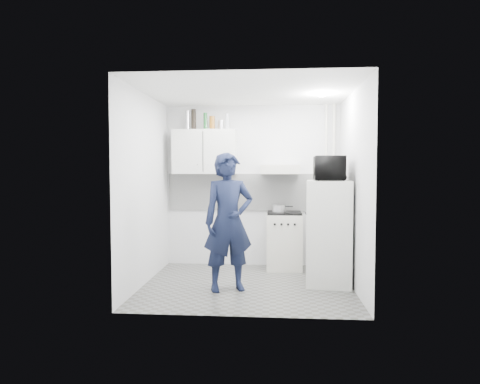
{
  "coord_description": "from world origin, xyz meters",
  "views": [
    {
      "loc": [
        0.36,
        -5.71,
        1.57
      ],
      "look_at": [
        -0.12,
        0.3,
        1.25
      ],
      "focal_mm": 32.0,
      "sensor_mm": 36.0,
      "label": 1
    }
  ],
  "objects": [
    {
      "name": "upper_cabinet",
      "position": [
        -0.75,
        1.07,
        1.85
      ],
      "size": [
        1.0,
        0.35,
        0.7
      ],
      "primitive_type": "cube",
      "color": "silver",
      "rests_on": "wall_back"
    },
    {
      "name": "stove",
      "position": [
        0.52,
        1.0,
        0.44
      ],
      "size": [
        0.55,
        0.55,
        0.87
      ],
      "primitive_type": "cube",
      "color": "silver",
      "rests_on": "floor"
    },
    {
      "name": "wall_left",
      "position": [
        -1.4,
        0.0,
        1.3
      ],
      "size": [
        0.0,
        2.6,
        2.6
      ],
      "primitive_type": "plane",
      "rotation": [
        1.57,
        0.0,
        1.57
      ],
      "color": "silver",
      "rests_on": "floor"
    },
    {
      "name": "backsplash",
      "position": [
        0.0,
        1.24,
        1.2
      ],
      "size": [
        2.74,
        0.03,
        0.6
      ],
      "primitive_type": "cube",
      "color": "white",
      "rests_on": "wall_back"
    },
    {
      "name": "person",
      "position": [
        -0.23,
        -0.25,
        0.89
      ],
      "size": [
        0.76,
        0.63,
        1.79
      ],
      "primitive_type": "imported",
      "rotation": [
        0.0,
        0.0,
        0.36
      ],
      "color": "black",
      "rests_on": "floor"
    },
    {
      "name": "wall_back",
      "position": [
        0.0,
        1.25,
        1.3
      ],
      "size": [
        2.8,
        0.0,
        2.8
      ],
      "primitive_type": "plane",
      "rotation": [
        1.57,
        0.0,
        0.0
      ],
      "color": "silver",
      "rests_on": "floor"
    },
    {
      "name": "ceiling_spot_fixture",
      "position": [
        1.0,
        0.2,
        2.57
      ],
      "size": [
        0.1,
        0.1,
        0.02
      ],
      "primitive_type": "cylinder",
      "color": "white",
      "rests_on": "ceiling"
    },
    {
      "name": "bottle_d",
      "position": [
        -0.74,
        1.07,
        2.33
      ],
      "size": [
        0.06,
        0.06,
        0.27
      ],
      "primitive_type": "cylinder",
      "color": "#144C1E",
      "rests_on": "upper_cabinet"
    },
    {
      "name": "pipe_b",
      "position": [
        1.18,
        1.17,
        1.3
      ],
      "size": [
        0.04,
        0.04,
        2.6
      ],
      "primitive_type": "cylinder",
      "color": "silver",
      "rests_on": "floor"
    },
    {
      "name": "stove_top",
      "position": [
        0.52,
        1.0,
        0.89
      ],
      "size": [
        0.52,
        0.52,
        0.03
      ],
      "primitive_type": "cube",
      "color": "black",
      "rests_on": "stove"
    },
    {
      "name": "floor",
      "position": [
        0.0,
        0.0,
        0.0
      ],
      "size": [
        2.8,
        2.8,
        0.0
      ],
      "primitive_type": "plane",
      "color": "#606060",
      "rests_on": "ground"
    },
    {
      "name": "bottle_b",
      "position": [
        -1.03,
        1.07,
        2.35
      ],
      "size": [
        0.08,
        0.08,
        0.31
      ],
      "primitive_type": "cylinder",
      "color": "silver",
      "rests_on": "upper_cabinet"
    },
    {
      "name": "microwave",
      "position": [
        1.1,
        0.11,
        1.58
      ],
      "size": [
        0.6,
        0.42,
        0.33
      ],
      "primitive_type": "imported",
      "rotation": [
        0.0,
        0.0,
        1.54
      ],
      "color": "black",
      "rests_on": "fridge"
    },
    {
      "name": "ceiling",
      "position": [
        0.0,
        0.0,
        2.6
      ],
      "size": [
        2.8,
        2.8,
        0.0
      ],
      "primitive_type": "plane",
      "color": "white",
      "rests_on": "wall_back"
    },
    {
      "name": "pipe_a",
      "position": [
        1.3,
        1.17,
        1.3
      ],
      "size": [
        0.05,
        0.05,
        2.6
      ],
      "primitive_type": "cylinder",
      "color": "silver",
      "rests_on": "floor"
    },
    {
      "name": "canister_b",
      "position": [
        -0.49,
        1.07,
        2.27
      ],
      "size": [
        0.08,
        0.08,
        0.15
      ],
      "primitive_type": "cylinder",
      "color": "silver",
      "rests_on": "upper_cabinet"
    },
    {
      "name": "bottle_e",
      "position": [
        -0.39,
        1.07,
        2.33
      ],
      "size": [
        0.06,
        0.06,
        0.25
      ],
      "primitive_type": "cylinder",
      "color": "#B2B7BC",
      "rests_on": "upper_cabinet"
    },
    {
      "name": "range_hood",
      "position": [
        0.45,
        1.0,
        1.57
      ],
      "size": [
        0.6,
        0.5,
        0.14
      ],
      "primitive_type": "cube",
      "color": "silver",
      "rests_on": "wall_back"
    },
    {
      "name": "saucepan",
      "position": [
        0.43,
        0.96,
        0.96
      ],
      "size": [
        0.2,
        0.2,
        0.11
      ],
      "primitive_type": "cylinder",
      "color": "silver",
      "rests_on": "stove_top"
    },
    {
      "name": "wall_right",
      "position": [
        1.4,
        0.0,
        1.3
      ],
      "size": [
        0.0,
        2.6,
        2.6
      ],
      "primitive_type": "plane",
      "rotation": [
        1.57,
        0.0,
        -1.57
      ],
      "color": "silver",
      "rests_on": "floor"
    },
    {
      "name": "fridge",
      "position": [
        1.1,
        0.11,
        0.71
      ],
      "size": [
        0.65,
        0.65,
        1.42
      ],
      "primitive_type": "cube",
      "rotation": [
        0.0,
        0.0,
        -0.11
      ],
      "color": "silver",
      "rests_on": "floor"
    },
    {
      "name": "bottle_c",
      "position": [
        -0.93,
        1.07,
        2.36
      ],
      "size": [
        0.08,
        0.08,
        0.33
      ],
      "primitive_type": "cylinder",
      "color": "black",
      "rests_on": "upper_cabinet"
    },
    {
      "name": "canister_a",
      "position": [
        -0.63,
        1.07,
        2.31
      ],
      "size": [
        0.09,
        0.09,
        0.22
      ],
      "primitive_type": "cylinder",
      "color": "brown",
      "rests_on": "upper_cabinet"
    }
  ]
}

